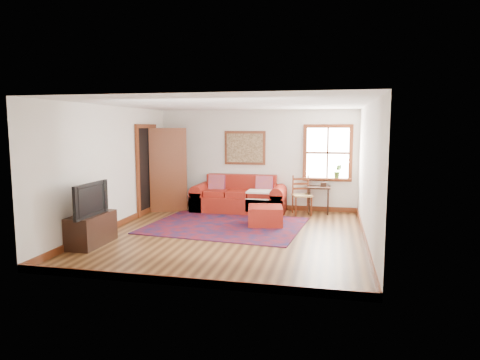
% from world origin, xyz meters
% --- Properties ---
extents(ground, '(5.50, 5.50, 0.00)m').
position_xyz_m(ground, '(0.00, 0.00, 0.00)').
color(ground, '#3E2210').
rests_on(ground, ground).
extents(room_envelope, '(5.04, 5.54, 2.52)m').
position_xyz_m(room_envelope, '(0.00, 0.02, 1.65)').
color(room_envelope, silver).
rests_on(room_envelope, ground).
extents(window, '(1.18, 0.20, 1.38)m').
position_xyz_m(window, '(1.78, 2.70, 1.31)').
color(window, white).
rests_on(window, ground).
extents(doorway, '(0.89, 1.08, 2.14)m').
position_xyz_m(doorway, '(-2.21, 1.78, 1.07)').
color(doorway, black).
rests_on(doorway, ground).
extents(framed_artwork, '(1.05, 0.07, 0.85)m').
position_xyz_m(framed_artwork, '(-0.30, 2.71, 1.55)').
color(framed_artwork, maroon).
rests_on(framed_artwork, ground).
extents(persian_rug, '(3.38, 2.82, 0.02)m').
position_xyz_m(persian_rug, '(-0.30, 0.72, 0.01)').
color(persian_rug, maroon).
rests_on(persian_rug, ground).
extents(red_leather_sofa, '(2.27, 0.94, 0.89)m').
position_xyz_m(red_leather_sofa, '(-0.35, 2.31, 0.29)').
color(red_leather_sofa, maroon).
rests_on(red_leather_sofa, ground).
extents(red_ottoman, '(0.82, 0.82, 0.41)m').
position_xyz_m(red_ottoman, '(0.51, 0.95, 0.20)').
color(red_ottoman, maroon).
rests_on(red_ottoman, ground).
extents(side_table, '(0.55, 0.41, 0.66)m').
position_xyz_m(side_table, '(1.57, 2.45, 0.54)').
color(side_table, black).
rests_on(side_table, ground).
extents(ladder_back_chair, '(0.53, 0.52, 0.92)m').
position_xyz_m(ladder_back_chair, '(1.17, 2.30, 0.50)').
color(ladder_back_chair, tan).
rests_on(ladder_back_chair, ground).
extents(media_cabinet, '(0.45, 1.01, 0.56)m').
position_xyz_m(media_cabinet, '(-2.26, -1.20, 0.28)').
color(media_cabinet, black).
rests_on(media_cabinet, ground).
extents(television, '(0.13, 1.01, 0.58)m').
position_xyz_m(television, '(-2.24, -1.37, 0.85)').
color(television, black).
rests_on(television, media_cabinet).
extents(candle_hurricane, '(0.12, 0.12, 0.18)m').
position_xyz_m(candle_hurricane, '(-2.21, -0.81, 0.64)').
color(candle_hurricane, silver).
rests_on(candle_hurricane, media_cabinet).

